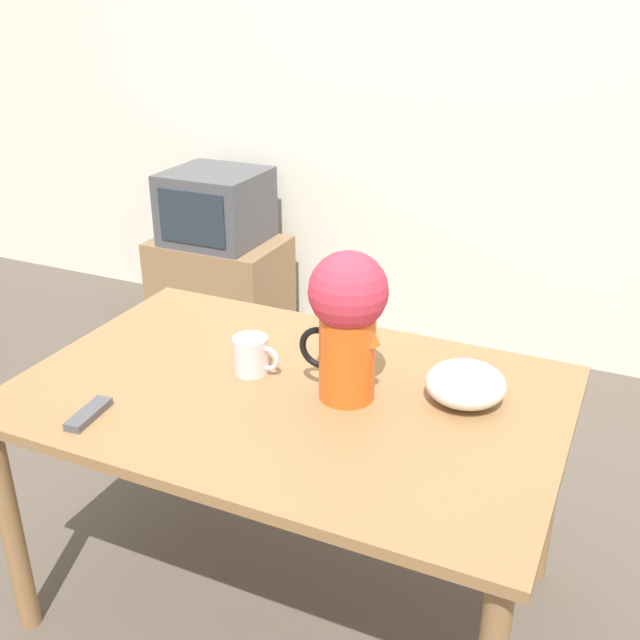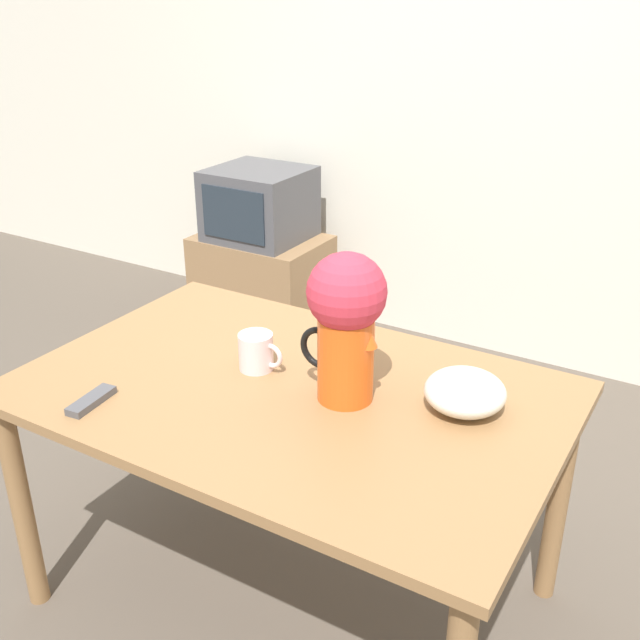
# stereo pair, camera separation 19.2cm
# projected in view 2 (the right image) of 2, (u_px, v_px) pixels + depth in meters

# --- Properties ---
(ground_plane) EXTENTS (12.00, 12.00, 0.00)m
(ground_plane) POSITION_uv_depth(u_px,v_px,m) (268.00, 570.00, 2.42)
(ground_plane) COLOR brown
(wall_back) EXTENTS (8.00, 0.05, 2.60)m
(wall_back) POSITION_uv_depth(u_px,v_px,m) (499.00, 86.00, 3.37)
(wall_back) COLOR silver
(wall_back) RESTS_ON ground_plane
(table) EXTENTS (1.45, 0.94, 0.74)m
(table) POSITION_uv_depth(u_px,v_px,m) (290.00, 416.00, 2.05)
(table) COLOR olive
(table) RESTS_ON ground_plane
(flower_vase) EXTENTS (0.24, 0.20, 0.40)m
(flower_vase) POSITION_uv_depth(u_px,v_px,m) (346.00, 316.00, 1.87)
(flower_vase) COLOR #E05619
(flower_vase) RESTS_ON table
(coffee_mug) EXTENTS (0.14, 0.10, 0.11)m
(coffee_mug) POSITION_uv_depth(u_px,v_px,m) (256.00, 352.00, 2.09)
(coffee_mug) COLOR silver
(coffee_mug) RESTS_ON table
(white_bowl) EXTENTS (0.21, 0.21, 0.10)m
(white_bowl) POSITION_uv_depth(u_px,v_px,m) (465.00, 392.00, 1.89)
(white_bowl) COLOR silver
(white_bowl) RESTS_ON table
(remote_control) EXTENTS (0.06, 0.15, 0.02)m
(remote_control) POSITION_uv_depth(u_px,v_px,m) (91.00, 401.00, 1.94)
(remote_control) COLOR #4C4C51
(remote_control) RESTS_ON table
(tv_stand) EXTENTS (0.66, 0.46, 0.51)m
(tv_stand) POSITION_uv_depth(u_px,v_px,m) (262.00, 282.00, 4.02)
(tv_stand) COLOR #8E6B47
(tv_stand) RESTS_ON ground_plane
(tv_set) EXTENTS (0.47, 0.45, 0.36)m
(tv_set) POSITION_uv_depth(u_px,v_px,m) (259.00, 204.00, 3.84)
(tv_set) COLOR #4C4C51
(tv_set) RESTS_ON tv_stand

